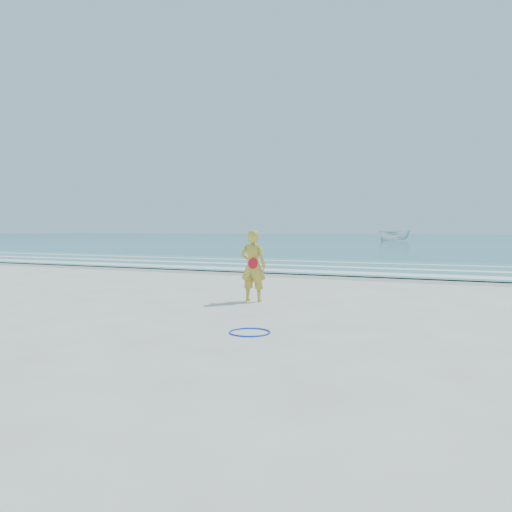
% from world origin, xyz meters
% --- Properties ---
extents(ground, '(400.00, 400.00, 0.00)m').
position_xyz_m(ground, '(0.00, 0.00, 0.00)').
color(ground, silver).
rests_on(ground, ground).
extents(wet_sand, '(400.00, 2.40, 0.00)m').
position_xyz_m(wet_sand, '(0.00, 9.00, 0.00)').
color(wet_sand, '#B2A893').
rests_on(wet_sand, ground).
extents(ocean, '(400.00, 190.00, 0.04)m').
position_xyz_m(ocean, '(0.00, 105.00, 0.02)').
color(ocean, '#19727F').
rests_on(ocean, ground).
extents(shallow, '(400.00, 10.00, 0.01)m').
position_xyz_m(shallow, '(0.00, 14.00, 0.04)').
color(shallow, '#59B7AD').
rests_on(shallow, ocean).
extents(foam_near, '(400.00, 1.40, 0.01)m').
position_xyz_m(foam_near, '(0.00, 10.30, 0.05)').
color(foam_near, white).
rests_on(foam_near, shallow).
extents(foam_mid, '(400.00, 0.90, 0.01)m').
position_xyz_m(foam_mid, '(0.00, 13.20, 0.05)').
color(foam_mid, white).
rests_on(foam_mid, shallow).
extents(foam_far, '(400.00, 0.60, 0.01)m').
position_xyz_m(foam_far, '(0.00, 16.50, 0.05)').
color(foam_far, white).
rests_on(foam_far, shallow).
extents(hoop, '(0.87, 0.87, 0.03)m').
position_xyz_m(hoop, '(2.60, -1.79, 0.01)').
color(hoop, '#0B37D4').
rests_on(hoop, ground).
extents(boat, '(4.99, 2.29, 1.87)m').
position_xyz_m(boat, '(-6.59, 70.44, 0.97)').
color(boat, white).
rests_on(boat, ocean).
extents(woman, '(0.68, 0.48, 1.77)m').
position_xyz_m(woman, '(1.04, 1.70, 0.89)').
color(woman, gold).
rests_on(woman, ground).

